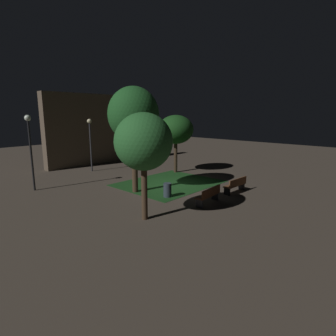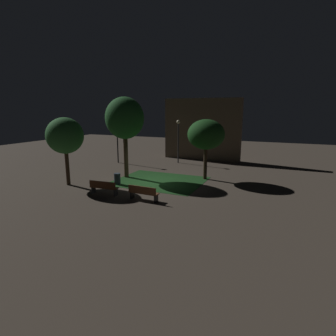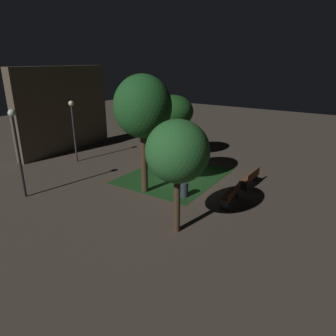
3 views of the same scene
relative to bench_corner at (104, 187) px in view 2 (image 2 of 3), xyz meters
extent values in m
plane|color=#473D33|center=(1.39, 3.87, -0.48)|extent=(60.00, 60.00, 0.00)
cube|color=#194219|center=(1.71, 4.38, -0.48)|extent=(6.40, 5.29, 0.01)
cube|color=#512D19|center=(-0.01, 0.07, -0.03)|extent=(1.83, 0.62, 0.06)
cube|color=#512D19|center=(0.01, -0.13, 0.20)|extent=(1.80, 0.20, 0.40)
cube|color=#2D2D33|center=(-0.80, 0.01, -0.27)|extent=(0.11, 0.39, 0.42)
cube|color=#2D2D33|center=(0.79, 0.14, -0.27)|extent=(0.11, 0.39, 0.42)
cube|color=brown|center=(2.78, 0.07, -0.03)|extent=(1.82, 0.55, 0.06)
cube|color=brown|center=(2.77, -0.14, 0.20)|extent=(1.80, 0.13, 0.40)
cube|color=black|center=(1.98, 0.10, -0.27)|extent=(0.09, 0.39, 0.42)
cube|color=black|center=(3.58, 0.05, -0.27)|extent=(0.09, 0.39, 0.42)
cylinder|color=#423021|center=(-3.67, 0.89, 0.90)|extent=(0.26, 0.26, 2.76)
ellipsoid|color=#28662D|center=(-3.67, 0.89, 2.96)|extent=(2.48, 2.48, 2.45)
cylinder|color=#423021|center=(-1.17, 4.47, 1.39)|extent=(0.34, 0.34, 3.75)
ellipsoid|color=#1E5623|center=(-1.17, 4.47, 4.07)|extent=(2.91, 2.91, 3.13)
cylinder|color=#38281C|center=(4.61, 6.35, 0.83)|extent=(0.28, 0.28, 2.63)
ellipsoid|color=#194719|center=(4.61, 6.35, 2.90)|extent=(2.74, 2.74, 2.22)
cylinder|color=#333338|center=(0.33, 11.61, 1.45)|extent=(0.12, 0.12, 3.86)
sphere|color=#F4E5B2|center=(0.33, 11.61, 3.53)|extent=(0.36, 0.36, 0.36)
cylinder|color=black|center=(-5.13, 9.24, 1.62)|extent=(0.12, 0.12, 4.20)
sphere|color=white|center=(-5.13, 9.24, 3.86)|extent=(0.36, 0.36, 0.36)
cylinder|color=#2D3842|center=(-0.61, 2.37, -0.08)|extent=(0.45, 0.45, 0.80)
cube|color=brown|center=(1.86, 14.45, 2.67)|extent=(8.05, 0.80, 6.31)
camera|label=1|loc=(-11.36, -7.65, 4.14)|focal=29.15mm
camera|label=2|loc=(10.23, -13.39, 4.69)|focal=29.46mm
camera|label=3|loc=(-13.14, -4.93, 6.24)|focal=32.64mm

